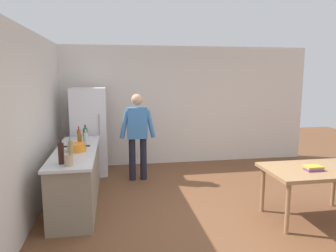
% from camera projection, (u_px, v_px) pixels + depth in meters
% --- Properties ---
extents(ground_plane, '(14.00, 14.00, 0.00)m').
position_uv_depth(ground_plane, '(212.00, 216.00, 4.66)').
color(ground_plane, brown).
extents(wall_back, '(6.40, 0.12, 2.70)m').
position_uv_depth(wall_back, '(174.00, 106.00, 7.36)').
color(wall_back, silver).
rests_on(wall_back, ground_plane).
extents(wall_left, '(0.12, 5.60, 2.70)m').
position_uv_depth(wall_left, '(22.00, 129.00, 4.20)').
color(wall_left, silver).
rests_on(wall_left, ground_plane).
extents(kitchen_counter, '(0.64, 2.20, 0.90)m').
position_uv_depth(kitchen_counter, '(77.00, 177.00, 5.03)').
color(kitchen_counter, gray).
rests_on(kitchen_counter, ground_plane).
extents(refrigerator, '(0.70, 0.67, 1.80)m').
position_uv_depth(refrigerator, '(89.00, 132.00, 6.53)').
color(refrigerator, white).
rests_on(refrigerator, ground_plane).
extents(person, '(0.70, 0.22, 1.70)m').
position_uv_depth(person, '(137.00, 131.00, 6.14)').
color(person, '#1E1E2D').
rests_on(person, ground_plane).
extents(dining_table, '(1.40, 0.90, 0.75)m').
position_uv_depth(dining_table, '(315.00, 174.00, 4.49)').
color(dining_table, '#9E754C').
rests_on(dining_table, ground_plane).
extents(cooking_pot, '(0.40, 0.28, 0.12)m').
position_uv_depth(cooking_pot, '(77.00, 147.00, 4.85)').
color(cooking_pot, orange).
rests_on(cooking_pot, kitchen_counter).
extents(utensil_jar, '(0.11, 0.11, 0.32)m').
position_uv_depth(utensil_jar, '(69.00, 160.00, 4.08)').
color(utensil_jar, tan).
rests_on(utensil_jar, kitchen_counter).
extents(bottle_vinegar_tall, '(0.06, 0.06, 0.32)m').
position_uv_depth(bottle_vinegar_tall, '(71.00, 150.00, 4.37)').
color(bottle_vinegar_tall, gray).
rests_on(bottle_vinegar_tall, kitchen_counter).
extents(bottle_wine_green, '(0.08, 0.08, 0.34)m').
position_uv_depth(bottle_wine_green, '(86.00, 136.00, 5.27)').
color(bottle_wine_green, '#1E5123').
rests_on(bottle_wine_green, kitchen_counter).
extents(bottle_wine_dark, '(0.08, 0.08, 0.34)m').
position_uv_depth(bottle_wine_dark, '(61.00, 153.00, 4.15)').
color(bottle_wine_dark, black).
rests_on(bottle_wine_dark, kitchen_counter).
extents(bottle_water_clear, '(0.07, 0.07, 0.30)m').
position_uv_depth(bottle_water_clear, '(86.00, 140.00, 5.08)').
color(bottle_water_clear, silver).
rests_on(bottle_water_clear, kitchen_counter).
extents(bottle_oil_amber, '(0.06, 0.06, 0.28)m').
position_uv_depth(bottle_oil_amber, '(80.00, 140.00, 5.11)').
color(bottle_oil_amber, '#996619').
rests_on(bottle_oil_amber, kitchen_counter).
extents(bottle_sauce_red, '(0.06, 0.06, 0.24)m').
position_uv_depth(bottle_sauce_red, '(79.00, 134.00, 5.73)').
color(bottle_sauce_red, '#B22319').
rests_on(bottle_sauce_red, kitchen_counter).
extents(book_stack, '(0.25, 0.18, 0.06)m').
position_uv_depth(book_stack, '(313.00, 168.00, 4.39)').
color(book_stack, '#753D7F').
rests_on(book_stack, dining_table).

